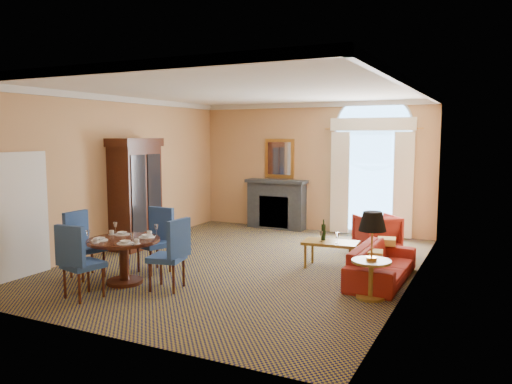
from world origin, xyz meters
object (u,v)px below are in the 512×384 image
at_px(dining_table, 124,250).
at_px(coffee_table, 330,243).
at_px(side_table, 372,244).
at_px(armchair, 377,232).
at_px(sofa, 382,264).
at_px(armoire, 135,195).

xyz_separation_m(dining_table, coffee_table, (2.71, 2.36, -0.09)).
distance_m(dining_table, side_table, 3.91).
distance_m(armchair, coffee_table, 1.91).
bearing_deg(coffee_table, side_table, -56.72).
height_order(sofa, armchair, armchair).
xyz_separation_m(dining_table, side_table, (3.77, 0.99, 0.28)).
height_order(sofa, side_table, side_table).
relative_size(sofa, coffee_table, 1.96).
bearing_deg(coffee_table, armchair, 72.38).
bearing_deg(coffee_table, armoire, 177.83).
bearing_deg(dining_table, coffee_table, 41.01).
bearing_deg(side_table, dining_table, -165.24).
xyz_separation_m(dining_table, sofa, (3.72, 1.97, -0.26)).
xyz_separation_m(sofa, coffee_table, (-1.01, 0.39, 0.17)).
relative_size(armoire, armchair, 2.87).
xyz_separation_m(armoire, side_table, (5.32, -1.18, -0.30)).
height_order(coffee_table, side_table, side_table).
bearing_deg(coffee_table, dining_table, -143.58).
distance_m(sofa, armchair, 2.32).
bearing_deg(coffee_table, sofa, -25.59).
distance_m(armoire, coffee_table, 4.31).
height_order(dining_table, coffee_table, dining_table).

